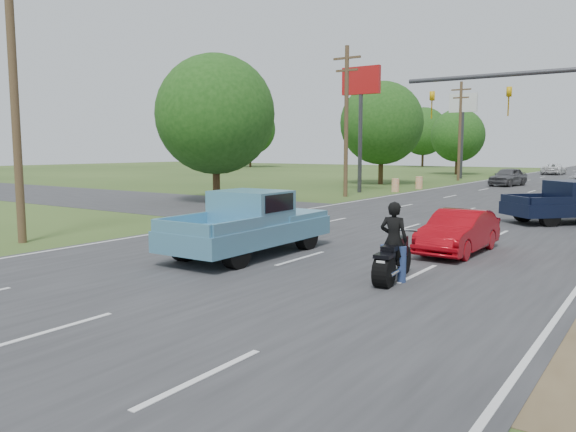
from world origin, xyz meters
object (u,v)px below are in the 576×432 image
Objects in this scene: motorcycle at (392,261)px; rider at (394,244)px; navy_pickup at (573,202)px; blue_pickup at (252,222)px; distant_car_grey at (508,177)px; distant_car_white at (554,169)px; red_convertible at (458,232)px.

motorcycle is 0.40m from rider.
navy_pickup is (1.91, 14.62, 0.40)m from motorcycle.
blue_pickup is at bearing 163.21° from motorcycle.
blue_pickup is 38.01m from distant_car_grey.
rider is 39.40m from distant_car_grey.
rider reaches higher than distant_car_grey.
distant_car_white is (-0.65, 26.38, -0.10)m from distant_car_grey.
navy_pickup is at bearing 81.28° from red_convertible.
navy_pickup is (1.81, 9.95, 0.27)m from red_convertible.
red_convertible is 6.36m from blue_pickup.
red_convertible is at bearing -97.52° from rider.
distant_car_grey reaches higher than red_convertible.
rider is 0.39× the size of distant_car_grey.
motorcycle is 0.50× the size of distant_car_grey.
rider reaches higher than motorcycle.
red_convertible is 4.61m from rider.
blue_pickup is (-5.04, 0.94, 0.46)m from motorcycle.
rider reaches higher than navy_pickup.
navy_pickup reaches higher than motorcycle.
rider is (-0.01, 0.07, 0.40)m from motorcycle.
blue_pickup reaches higher than navy_pickup.
blue_pickup is at bearing 93.20° from distant_car_white.
motorcycle is at bearing 97.57° from distant_car_white.
distant_car_grey is at bearing 102.57° from red_convertible.
blue_pickup is at bearing -142.42° from red_convertible.
navy_pickup reaches higher than distant_car_grey.
motorcycle is 14.75m from navy_pickup.
red_convertible is 10.12m from navy_pickup.
navy_pickup is at bearing -61.28° from distant_car_grey.
red_convertible is 0.79× the size of distant_car_white.
rider is 14.68m from navy_pickup.
rider is 5.11m from blue_pickup.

